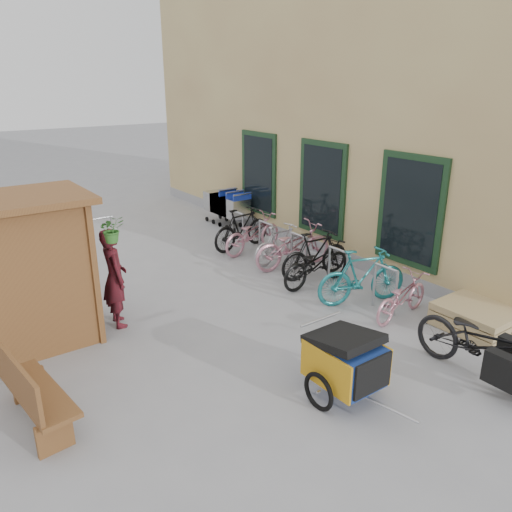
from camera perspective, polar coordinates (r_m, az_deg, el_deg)
ground at (r=8.06m, az=3.41°, el=-10.35°), size 80.00×80.00×0.00m
building at (r=14.76m, az=12.74°, el=17.12°), size 6.07×13.00×7.00m
kiosk at (r=8.32m, az=-25.90°, el=0.29°), size 2.49×1.65×2.40m
bike_rack at (r=10.89m, az=4.92°, el=0.76°), size 0.05×5.35×0.86m
pallet_stack at (r=9.27m, az=23.83°, el=-6.46°), size 1.00×1.20×0.40m
bench at (r=6.75m, az=-24.37°, el=-13.81°), size 0.63×1.59×0.98m
shopping_carts at (r=14.36m, az=-3.40°, el=5.95°), size 0.61×1.68×1.09m
child_trailer at (r=6.78m, az=10.20°, el=-11.60°), size 0.99×1.67×0.98m
cargo_bike at (r=7.70m, az=24.57°, el=-9.27°), size 0.72×2.06×1.08m
person_kiosk at (r=8.73m, az=-15.86°, el=-2.41°), size 0.48×0.67×1.72m
bike_0 at (r=9.19m, az=16.30°, el=-4.46°), size 1.57×0.72×0.79m
bike_1 at (r=9.53m, az=12.03°, el=-2.28°), size 1.87×1.05×1.08m
bike_2 at (r=10.25m, az=6.93°, el=-0.85°), size 1.78×0.67×0.92m
bike_3 at (r=10.63m, az=6.78°, el=0.19°), size 1.73×0.64×1.02m
bike_4 at (r=11.16m, az=4.27°, el=1.19°), size 1.99×0.90×1.01m
bike_5 at (r=11.43m, az=2.77°, el=1.41°), size 1.54×0.53×0.91m
bike_6 at (r=12.14m, az=-0.38°, el=2.60°), size 1.86×0.89×0.94m
bike_7 at (r=12.37m, az=-1.66°, el=3.18°), size 1.78×0.70×1.04m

